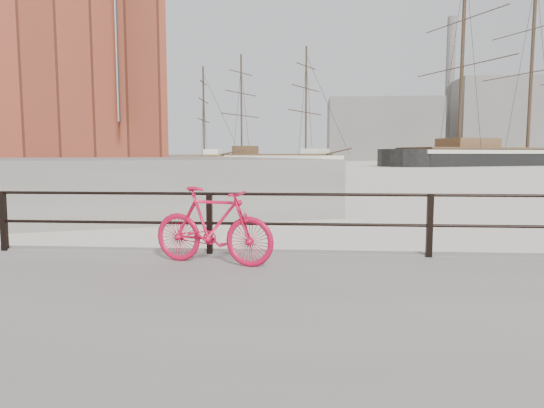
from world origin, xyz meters
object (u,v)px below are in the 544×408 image
(schooner_mid, at_px, (272,165))
(workboat_near, at_px, (17,181))
(schooner_left, at_px, (175,165))
(barque_black, at_px, (526,165))
(workboat_far, at_px, (82,171))
(bicycle, at_px, (213,226))

(schooner_mid, relative_size, workboat_near, 2.54)
(schooner_mid, relative_size, schooner_left, 1.31)
(barque_black, height_order, schooner_left, barque_black)
(barque_black, xyz_separation_m, schooner_mid, (-45.04, 0.61, 0.00))
(schooner_mid, distance_m, schooner_left, 17.93)
(schooner_mid, height_order, schooner_left, schooner_mid)
(schooner_left, bearing_deg, workboat_far, -100.08)
(bicycle, bearing_deg, workboat_far, 132.90)
(workboat_near, relative_size, workboat_far, 1.13)
(barque_black, bearing_deg, workboat_near, -163.38)
(schooner_left, bearing_deg, schooner_mid, 21.81)
(schooner_left, relative_size, workboat_near, 1.94)
(workboat_near, bearing_deg, bicycle, -66.25)
(workboat_near, distance_m, workboat_far, 22.14)
(barque_black, relative_size, schooner_left, 2.93)
(barque_black, relative_size, schooner_mid, 2.24)
(bicycle, height_order, schooner_left, schooner_left)
(schooner_mid, bearing_deg, bicycle, -60.38)
(bicycle, relative_size, barque_black, 0.03)
(bicycle, height_order, workboat_near, workboat_near)
(workboat_near, height_order, workboat_far, same)
(bicycle, bearing_deg, schooner_left, 121.45)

